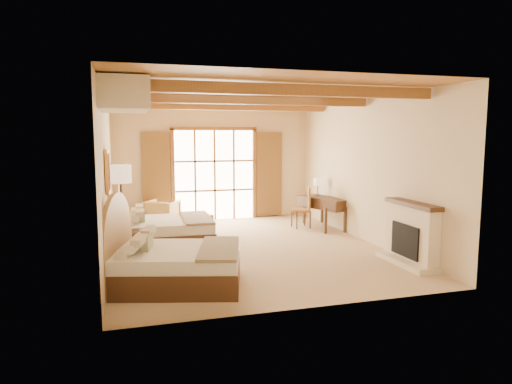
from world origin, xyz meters
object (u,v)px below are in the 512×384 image
object	(u,v)px
nightstand	(127,246)
armchair	(162,213)
bed_near	(167,262)
desk	(324,211)
bed_far	(158,229)

from	to	relation	value
nightstand	armchair	bearing A→B (deg)	66.26
armchair	bed_near	bearing A→B (deg)	115.83
bed_near	desk	distance (m)	5.58
desk	bed_far	bearing A→B (deg)	172.95
bed_far	desk	distance (m)	4.37
bed_near	bed_far	world-z (taller)	bed_far
desk	bed_near	bearing A→B (deg)	-160.31
nightstand	armchair	xyz separation A→B (m)	(0.92, 3.12, 0.07)
bed_far	desk	size ratio (longest dim) A/B	1.27
bed_near	bed_far	xyz separation A→B (m)	(0.03, 2.58, 0.00)
armchair	nightstand	bearing A→B (deg)	103.12
bed_near	desk	xyz separation A→B (m)	(4.29, 3.56, 0.03)
bed_near	desk	bearing A→B (deg)	54.76
nightstand	armchair	size ratio (longest dim) A/B	0.74
bed_near	armchair	size ratio (longest dim) A/B	3.01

